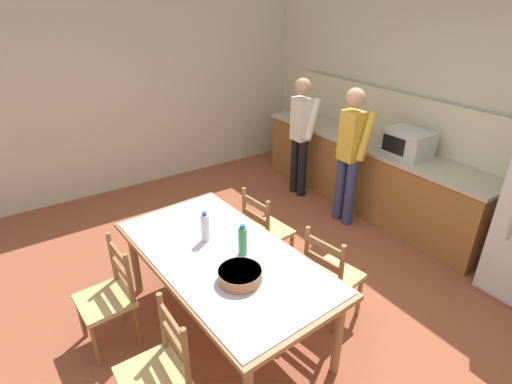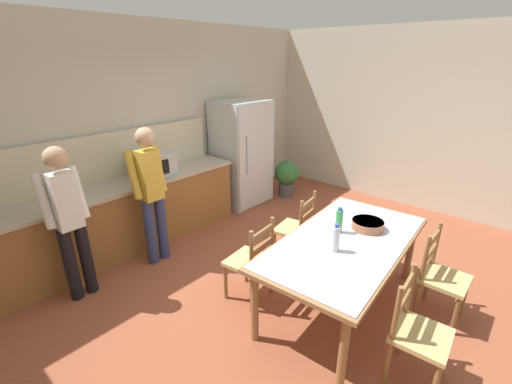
{
  "view_description": "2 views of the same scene",
  "coord_description": "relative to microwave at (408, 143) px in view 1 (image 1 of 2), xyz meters",
  "views": [
    {
      "loc": [
        2.37,
        -1.7,
        2.65
      ],
      "look_at": [
        -0.23,
        0.04,
        1.06
      ],
      "focal_mm": 28.0,
      "sensor_mm": 36.0,
      "label": 1
    },
    {
      "loc": [
        -2.69,
        -1.73,
        2.41
      ],
      "look_at": [
        -0.47,
        0.23,
        1.24
      ],
      "focal_mm": 24.0,
      "sensor_mm": 36.0,
      "label": 2
    }
  ],
  "objects": [
    {
      "name": "chair_side_near_left",
      "position": [
        -0.05,
        -3.51,
        -0.62
      ],
      "size": [
        0.45,
        0.43,
        0.91
      ],
      "rotation": [
        0.0,
        0.0,
        0.07
      ],
      "color": "olive",
      "rests_on": "ground"
    },
    {
      "name": "kitchen_counter",
      "position": [
        -0.57,
        0.02,
        -0.6
      ],
      "size": [
        3.43,
        0.66,
        0.91
      ],
      "color": "brown",
      "rests_on": "ground"
    },
    {
      "name": "dining_table",
      "position": [
        0.34,
        -2.68,
        -0.37
      ],
      "size": [
        2.06,
        1.16,
        0.77
      ],
      "rotation": [
        0.0,
        0.0,
        0.07
      ],
      "color": "olive",
      "rests_on": "ground"
    },
    {
      "name": "ground_plane",
      "position": [
        0.29,
        -2.21,
        -1.06
      ],
      "size": [
        8.32,
        8.32,
        0.0
      ],
      "primitive_type": "plane",
      "color": "brown"
    },
    {
      "name": "counter_splashback",
      "position": [
        -0.56,
        0.33,
        0.15
      ],
      "size": [
        3.39,
        0.03,
        0.6
      ],
      "primitive_type": "cube",
      "color": "beige",
      "rests_on": "kitchen_counter"
    },
    {
      "name": "person_at_counter",
      "position": [
        -0.39,
        -0.52,
        -0.11
      ],
      "size": [
        0.42,
        0.29,
        1.69
      ],
      "rotation": [
        0.0,
        0.0,
        1.57
      ],
      "color": "navy",
      "rests_on": "ground"
    },
    {
      "name": "chair_side_far_left",
      "position": [
        -0.16,
        -1.9,
        -0.62
      ],
      "size": [
        0.46,
        0.44,
        0.91
      ],
      "rotation": [
        0.0,
        0.0,
        3.24
      ],
      "color": "olive",
      "rests_on": "ground"
    },
    {
      "name": "chair_side_far_right",
      "position": [
        0.74,
        -1.84,
        -0.62
      ],
      "size": [
        0.48,
        0.46,
        0.91
      ],
      "rotation": [
        0.0,
        0.0,
        3.3
      ],
      "color": "olive",
      "rests_on": "ground"
    },
    {
      "name": "wall_back",
      "position": [
        0.29,
        0.45,
        0.39
      ],
      "size": [
        6.52,
        0.12,
        2.9
      ],
      "primitive_type": "cube",
      "color": "beige",
      "rests_on": "ground"
    },
    {
      "name": "bottle_near_centre",
      "position": [
        0.09,
        -2.69,
        -0.17
      ],
      "size": [
        0.07,
        0.07,
        0.27
      ],
      "color": "silver",
      "rests_on": "dining_table"
    },
    {
      "name": "wall_left",
      "position": [
        -2.97,
        -2.21,
        0.39
      ],
      "size": [
        0.12,
        5.2,
        2.9
      ],
      "primitive_type": "cube",
      "color": "beige",
      "rests_on": "ground"
    },
    {
      "name": "serving_bowl",
      "position": [
        0.7,
        -2.73,
        -0.24
      ],
      "size": [
        0.32,
        0.32,
        0.09
      ],
      "color": "#9E6642",
      "rests_on": "dining_table"
    },
    {
      "name": "person_at_sink",
      "position": [
        -1.33,
        -0.5,
        -0.14
      ],
      "size": [
        0.41,
        0.29,
        1.65
      ],
      "rotation": [
        0.0,
        0.0,
        1.57
      ],
      "color": "black",
      "rests_on": "ground"
    },
    {
      "name": "chair_side_near_right",
      "position": [
        0.85,
        -3.45,
        -0.62
      ],
      "size": [
        0.42,
        0.4,
        0.91
      ],
      "rotation": [
        0.0,
        0.0,
        0.01
      ],
      "color": "olive",
      "rests_on": "ground"
    },
    {
      "name": "bottle_off_centre",
      "position": [
        0.43,
        -2.54,
        -0.17
      ],
      "size": [
        0.07,
        0.07,
        0.27
      ],
      "color": "green",
      "rests_on": "dining_table"
    },
    {
      "name": "microwave",
      "position": [
        0.0,
        0.0,
        0.0
      ],
      "size": [
        0.5,
        0.39,
        0.3
      ],
      "color": "#B2B7BC",
      "rests_on": "kitchen_counter"
    }
  ]
}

